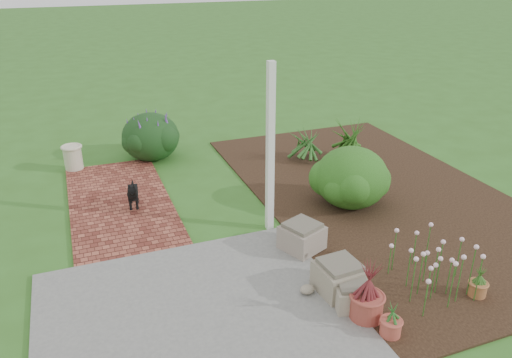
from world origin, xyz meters
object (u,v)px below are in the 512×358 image
object	(u,v)px
stone_trough_near	(339,278)
black_dog	(133,193)
cream_ceramic_urn	(73,158)
evergreen_shrub	(352,176)

from	to	relation	value
stone_trough_near	black_dog	xyz separation A→B (m)	(-1.99, 3.10, 0.09)
cream_ceramic_urn	stone_trough_near	bearing A→B (deg)	-61.31
stone_trough_near	cream_ceramic_urn	world-z (taller)	cream_ceramic_urn
stone_trough_near	black_dog	size ratio (longest dim) A/B	1.00
stone_trough_near	cream_ceramic_urn	bearing A→B (deg)	118.69
cream_ceramic_urn	black_dog	bearing A→B (deg)	-68.03
stone_trough_near	evergreen_shrub	xyz separation A→B (m)	(1.33, 1.99, 0.32)
black_dog	cream_ceramic_urn	distance (m)	2.21
stone_trough_near	cream_ceramic_urn	distance (m)	5.86
black_dog	evergreen_shrub	size ratio (longest dim) A/B	0.43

